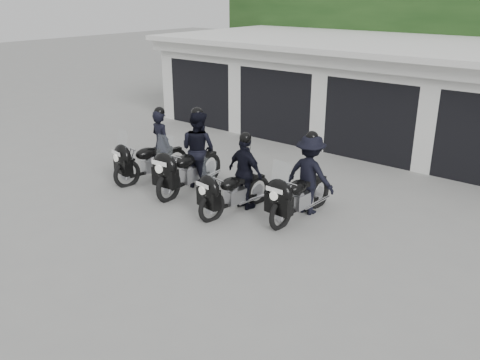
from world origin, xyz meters
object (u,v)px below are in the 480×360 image
Objects in this scene: police_bike_a at (151,151)px; police_bike_c at (239,178)px; police_bike_d at (305,180)px; police_bike_b at (193,155)px.

police_bike_c is (2.86, -0.09, 0.01)m from police_bike_a.
police_bike_b is at bearing -170.89° from police_bike_d.
police_bike_c is at bearing -14.39° from police_bike_b.
police_bike_b is 1.66m from police_bike_c.
police_bike_b reaches higher than police_bike_a.
police_bike_a is at bearing -174.01° from police_bike_c.
police_bike_d is at bearing 18.02° from police_bike_a.
police_bike_a is 1.25m from police_bike_b.
police_bike_c is 0.95× the size of police_bike_d.
police_bike_b is 1.14× the size of police_bike_c.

